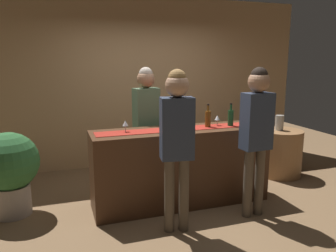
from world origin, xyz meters
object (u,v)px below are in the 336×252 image
(potted_plant_tall, at_px, (9,168))
(wine_glass_mid_counter, at_px, (189,121))
(wine_bottle_amber, at_px, (208,119))
(vase_on_side_table, at_px, (279,123))
(wine_bottle_green, at_px, (231,118))
(wine_glass_near_customer, at_px, (125,124))
(wine_glass_far_end, at_px, (217,118))
(round_side_table, at_px, (280,153))
(wine_bottle_clear, at_px, (245,117))
(customer_browsing, at_px, (177,133))
(customer_sipping, at_px, (257,125))
(bartender, at_px, (146,115))

(potted_plant_tall, bearing_deg, wine_glass_mid_counter, -10.61)
(wine_bottle_amber, bearing_deg, vase_on_side_table, 18.70)
(wine_bottle_green, bearing_deg, vase_on_side_table, 24.40)
(wine_glass_near_customer, distance_m, wine_glass_far_end, 1.22)
(wine_glass_near_customer, height_order, round_side_table, wine_glass_near_customer)
(vase_on_side_table, bearing_deg, wine_glass_near_customer, -169.71)
(wine_glass_mid_counter, height_order, wine_glass_far_end, same)
(wine_bottle_clear, bearing_deg, wine_glass_mid_counter, -177.91)
(round_side_table, distance_m, potted_plant_tall, 3.96)
(wine_glass_near_customer, bearing_deg, customer_browsing, -60.64)
(customer_sipping, height_order, round_side_table, customer_sipping)
(wine_bottle_green, relative_size, vase_on_side_table, 1.26)
(wine_glass_near_customer, bearing_deg, customer_sipping, -25.16)
(wine_bottle_amber, bearing_deg, wine_glass_near_customer, 177.84)
(wine_bottle_green, distance_m, wine_bottle_clear, 0.21)
(wine_bottle_clear, bearing_deg, customer_browsing, -152.11)
(wine_bottle_amber, xyz_separation_m, vase_on_side_table, (1.50, 0.51, -0.24))
(wine_glass_far_end, distance_m, round_side_table, 1.62)
(wine_glass_near_customer, bearing_deg, wine_bottle_green, -2.92)
(customer_browsing, relative_size, round_side_table, 2.37)
(wine_bottle_clear, xyz_separation_m, vase_on_side_table, (0.98, 0.54, -0.24))
(wine_bottle_clear, relative_size, customer_browsing, 0.17)
(wine_bottle_green, relative_size, customer_sipping, 0.17)
(wine_bottle_amber, bearing_deg, customer_browsing, -135.32)
(wine_bottle_clear, xyz_separation_m, customer_sipping, (-0.20, -0.58, 0.00))
(wine_glass_far_end, height_order, customer_browsing, customer_browsing)
(bartender, bearing_deg, wine_bottle_amber, 128.62)
(wine_bottle_amber, xyz_separation_m, wine_glass_near_customer, (-1.07, 0.04, -0.01))
(wine_glass_mid_counter, bearing_deg, bartender, 119.93)
(customer_sipping, height_order, customer_browsing, customer_sipping)
(customer_browsing, bearing_deg, vase_on_side_table, 37.04)
(bartender, distance_m, customer_sipping, 1.55)
(wine_glass_far_end, bearing_deg, vase_on_side_table, 19.25)
(wine_bottle_amber, xyz_separation_m, wine_glass_mid_counter, (-0.29, -0.06, -0.01))
(wine_bottle_amber, xyz_separation_m, wine_bottle_clear, (0.52, -0.03, 0.00))
(customer_sipping, distance_m, vase_on_side_table, 1.64)
(wine_glass_far_end, xyz_separation_m, bartender, (-0.82, 0.54, -0.00))
(wine_bottle_amber, distance_m, vase_on_side_table, 1.60)
(wine_bottle_green, bearing_deg, wine_bottle_clear, -1.38)
(wine_glass_near_customer, bearing_deg, wine_bottle_amber, -2.16)
(wine_glass_near_customer, bearing_deg, bartender, 53.11)
(wine_glass_far_end, height_order, vase_on_side_table, wine_glass_far_end)
(wine_glass_near_customer, relative_size, potted_plant_tall, 0.14)
(wine_glass_mid_counter, height_order, potted_plant_tall, wine_glass_mid_counter)
(customer_sipping, xyz_separation_m, vase_on_side_table, (1.17, 1.12, -0.24))
(customer_browsing, bearing_deg, wine_bottle_clear, 36.54)
(wine_glass_mid_counter, bearing_deg, wine_bottle_amber, 12.46)
(wine_bottle_green, xyz_separation_m, potted_plant_tall, (-2.72, 0.36, -0.51))
(wine_bottle_clear, bearing_deg, customer_sipping, -108.79)
(wine_glass_far_end, relative_size, customer_sipping, 0.08)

